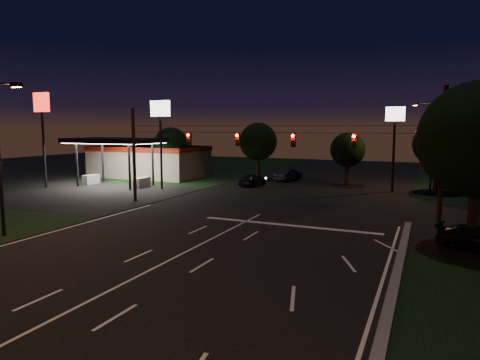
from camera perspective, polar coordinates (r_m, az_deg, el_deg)
The scene contains 20 objects.
ground at distance 19.70m, azimuth -12.68°, elevation -12.03°, with size 140.00×140.00×0.00m, color black.
cross_street_left at distance 44.37m, azimuth -21.20°, elevation -1.73°, with size 20.00×16.00×0.02m, color black.
center_line at distance 15.66m, azimuth -26.50°, elevation -17.72°, with size 0.14×40.00×0.01m, color silver.
stop_bar at distance 28.36m, azimuth 6.46°, elevation -6.00°, with size 12.00×0.50×0.01m, color silver.
utility_pole_right at distance 30.57m, azimuth 24.92°, elevation -5.68°, with size 0.30×0.30×9.00m, color black.
utility_pole_left at distance 38.38m, azimuth -13.77°, elevation -2.76°, with size 0.28×0.28×8.00m, color black.
signal_span at distance 31.90m, azimuth 3.31°, elevation 5.44°, with size 24.00×0.40×1.56m.
gas_station at distance 56.21m, azimuth -12.25°, elevation 2.77°, with size 14.20×16.10×5.25m.
pole_sign_left_near at distance 44.69m, azimuth -10.57°, elevation 7.66°, with size 2.20×0.30×9.10m.
pole_sign_left_far at distance 49.68m, azimuth -24.88°, elevation 7.79°, with size 2.00×0.30×10.00m.
pole_sign_right at distance 45.00m, azimuth 19.92°, elevation 6.42°, with size 1.80×0.30×8.40m.
street_light_left at distance 28.12m, azimuth -29.21°, elevation 3.82°, with size 2.20×0.35×9.00m.
street_light_right_far at distance 46.90m, azimuth 24.00°, elevation 5.02°, with size 2.20×0.35×9.00m.
tree_right_near at distance 25.17m, azimuth 29.24°, elevation 4.55°, with size 6.00×6.00×8.76m.
tree_far_a at distance 53.69m, azimuth -9.11°, elevation 4.65°, with size 4.20×4.20×6.42m.
tree_far_b at distance 52.67m, azimuth 2.51°, elevation 5.08°, with size 4.60×4.60×6.98m.
tree_far_c at distance 48.75m, azimuth 14.20°, elevation 3.88°, with size 3.80×3.80×5.86m.
tree_far_d at distance 46.05m, azimuth 24.95°, elevation 4.43°, with size 4.80×4.80×7.30m.
car_oncoming_a at distance 46.88m, azimuth 1.71°, elevation 0.04°, with size 1.64×4.08×1.39m, color black.
car_oncoming_b at distance 51.64m, azimuth 6.46°, elevation 0.71°, with size 1.59×4.55×1.50m, color black.
Camera 1 is at (11.22, -14.89, 6.36)m, focal length 32.00 mm.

